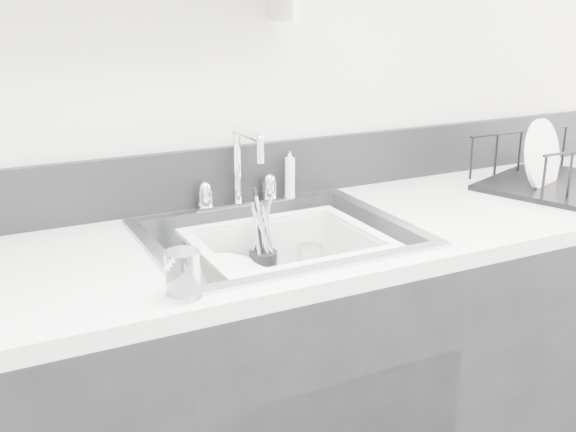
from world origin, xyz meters
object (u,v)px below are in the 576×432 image
counter_run (279,398)px  wash_tub (287,270)px  sink (279,268)px  dish_rack (555,161)px

counter_run → wash_tub: bearing=-82.1°
sink → dish_rack: dish_rack is taller
dish_rack → sink: bearing=160.6°
counter_run → dish_rack: dish_rack is taller
counter_run → sink: bearing=0.0°
counter_run → wash_tub: (0.00, -0.04, 0.38)m
dish_rack → wash_tub: bearing=162.7°
sink → counter_run: bearing=0.0°
sink → dish_rack: size_ratio=1.45×
counter_run → dish_rack: 1.08m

